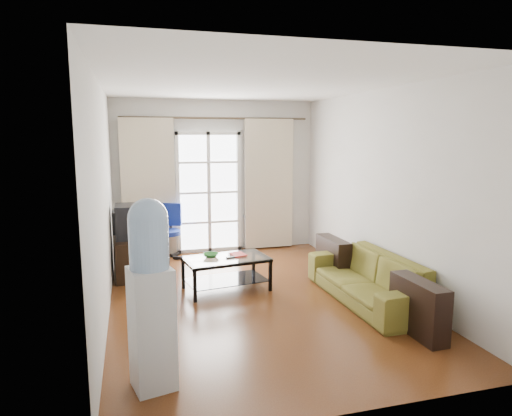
{
  "coord_description": "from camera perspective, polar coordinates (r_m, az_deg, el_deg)",
  "views": [
    {
      "loc": [
        -1.49,
        -5.46,
        2.08
      ],
      "look_at": [
        0.12,
        0.35,
        1.12
      ],
      "focal_mm": 32.0,
      "sensor_mm": 36.0,
      "label": 1
    }
  ],
  "objects": [
    {
      "name": "curtain_right",
      "position": [
        8.35,
        1.62,
        2.99
      ],
      "size": [
        0.9,
        0.07,
        2.35
      ],
      "primitive_type": "cube",
      "color": "beige",
      "rests_on": "curtain_rod"
    },
    {
      "name": "curtain_left",
      "position": [
        7.99,
        -13.3,
        2.48
      ],
      "size": [
        0.9,
        0.07,
        2.35
      ],
      "primitive_type": "cube",
      "color": "beige",
      "rests_on": "curtain_rod"
    },
    {
      "name": "water_cooler",
      "position": [
        3.85,
        -13.03,
        -10.08
      ],
      "size": [
        0.39,
        0.39,
        1.6
      ],
      "rotation": [
        0.0,
        0.0,
        0.23
      ],
      "color": "silver",
      "rests_on": "floor"
    },
    {
      "name": "ceiling",
      "position": [
        5.69,
        -0.18,
        15.3
      ],
      "size": [
        5.2,
        5.2,
        0.0
      ],
      "primitive_type": "plane",
      "rotation": [
        3.14,
        0.0,
        0.0
      ],
      "color": "white",
      "rests_on": "wall_back"
    },
    {
      "name": "wall_back",
      "position": [
        8.23,
        -4.98,
        3.92
      ],
      "size": [
        3.6,
        0.02,
        2.7
      ],
      "primitive_type": "cube",
      "color": "silver",
      "rests_on": "floor"
    },
    {
      "name": "wall_left",
      "position": [
        5.51,
        -18.53,
        0.97
      ],
      "size": [
        0.02,
        5.2,
        2.7
      ],
      "primitive_type": "cube",
      "color": "silver",
      "rests_on": "floor"
    },
    {
      "name": "bowl",
      "position": [
        6.24,
        -5.66,
        -5.89
      ],
      "size": [
        0.33,
        0.33,
        0.05
      ],
      "primitive_type": "imported",
      "rotation": [
        0.0,
        0.0,
        -0.3
      ],
      "color": "#31893D",
      "rests_on": "coffee_table"
    },
    {
      "name": "radiator",
      "position": [
        8.46,
        0.58,
        -2.89
      ],
      "size": [
        0.64,
        0.12,
        0.64
      ],
      "primitive_type": "cube",
      "color": "gray",
      "rests_on": "floor"
    },
    {
      "name": "crt_tv",
      "position": [
        7.0,
        -15.33,
        -1.6
      ],
      "size": [
        0.55,
        0.54,
        0.49
      ],
      "rotation": [
        0.0,
        0.0,
        0.0
      ],
      "color": "black",
      "rests_on": "tv_stand"
    },
    {
      "name": "tv_stand",
      "position": [
        7.04,
        -15.14,
        -6.0
      ],
      "size": [
        0.58,
        0.82,
        0.58
      ],
      "primitive_type": "cube",
      "rotation": [
        0.0,
        0.0,
        0.06
      ],
      "color": "black",
      "rests_on": "floor"
    },
    {
      "name": "sofa",
      "position": [
        6.0,
        13.88,
        -8.51
      ],
      "size": [
        2.05,
        0.84,
        0.59
      ],
      "primitive_type": "imported",
      "rotation": [
        0.0,
        0.0,
        -1.56
      ],
      "color": "brown",
      "rests_on": "floor"
    },
    {
      "name": "book",
      "position": [
        6.27,
        -3.05,
        -5.93
      ],
      "size": [
        0.27,
        0.31,
        0.02
      ],
      "primitive_type": "imported",
      "rotation": [
        0.0,
        0.0,
        0.18
      ],
      "color": "#A83614",
      "rests_on": "coffee_table"
    },
    {
      "name": "remote",
      "position": [
        6.18,
        -2.93,
        -6.17
      ],
      "size": [
        0.18,
        0.09,
        0.02
      ],
      "primitive_type": "cube",
      "rotation": [
        0.0,
        0.0,
        0.22
      ],
      "color": "black",
      "rests_on": "coffee_table"
    },
    {
      "name": "coffee_table",
      "position": [
        6.25,
        -3.73,
        -7.63
      ],
      "size": [
        1.19,
        0.79,
        0.45
      ],
      "rotation": [
        0.0,
        0.0,
        0.14
      ],
      "color": "silver",
      "rests_on": "floor"
    },
    {
      "name": "wall_right",
      "position": [
        6.42,
        15.54,
        2.18
      ],
      "size": [
        0.02,
        5.2,
        2.7
      ],
      "primitive_type": "cube",
      "color": "silver",
      "rests_on": "floor"
    },
    {
      "name": "wall_front",
      "position": [
        3.31,
        11.85,
        -3.91
      ],
      "size": [
        3.6,
        0.02,
        2.7
      ],
      "primitive_type": "cube",
      "color": "silver",
      "rests_on": "floor"
    },
    {
      "name": "curtain_rod",
      "position": [
        8.1,
        -4.95,
        11.14
      ],
      "size": [
        3.3,
        0.04,
        0.04
      ],
      "primitive_type": "cylinder",
      "rotation": [
        0.0,
        1.57,
        0.0
      ],
      "color": "#4C3F2D",
      "rests_on": "wall_back"
    },
    {
      "name": "floor",
      "position": [
        6.03,
        -0.17,
        -11.14
      ],
      "size": [
        5.2,
        5.2,
        0.0
      ],
      "primitive_type": "plane",
      "color": "brown",
      "rests_on": "ground"
    },
    {
      "name": "french_door",
      "position": [
        8.17,
        -5.91,
        1.94
      ],
      "size": [
        1.16,
        0.06,
        2.15
      ],
      "color": "white",
      "rests_on": "wall_back"
    },
    {
      "name": "task_chair",
      "position": [
        7.91,
        -10.91,
        -4.3
      ],
      "size": [
        0.83,
        0.83,
        0.94
      ],
      "rotation": [
        0.0,
        0.0,
        -0.4
      ],
      "color": "black",
      "rests_on": "floor"
    }
  ]
}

